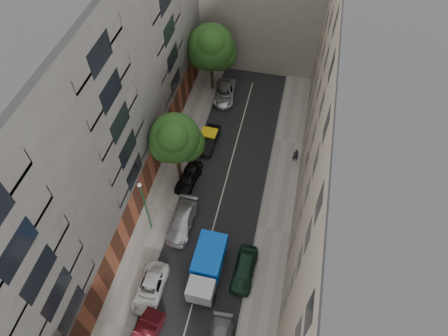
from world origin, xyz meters
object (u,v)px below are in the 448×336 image
(car_left_3, at_px, (182,221))
(pedestrian, at_px, (295,155))
(tree_mid, at_px, (176,140))
(tarp_truck, at_px, (207,267))
(car_left_2, at_px, (150,288))
(car_left_4, at_px, (189,177))
(lamp_post, at_px, (144,203))
(car_left_5, at_px, (209,140))
(car_right_2, at_px, (244,269))
(car_left_6, at_px, (225,93))
(tree_far, at_px, (212,49))

(car_left_3, xyz_separation_m, pedestrian, (9.20, 9.82, 0.28))
(tree_mid, bearing_deg, tarp_truck, -61.26)
(car_left_2, bearing_deg, car_left_4, 89.64)
(car_left_3, bearing_deg, car_left_4, 99.29)
(lamp_post, bearing_deg, car_left_3, 20.36)
(car_left_5, bearing_deg, tree_mid, -106.10)
(car_left_5, xyz_separation_m, pedestrian, (9.20, -0.44, 0.31))
(car_left_5, height_order, car_right_2, car_right_2)
(lamp_post, bearing_deg, tarp_truck, -27.12)
(lamp_post, bearing_deg, car_left_6, 81.97)
(car_left_4, xyz_separation_m, car_left_6, (0.80, 12.88, -0.02))
(tree_far, distance_m, pedestrian, 14.98)
(car_left_3, height_order, lamp_post, lamp_post)
(car_left_2, xyz_separation_m, car_left_4, (0.00, 11.52, 0.07))
(car_left_4, bearing_deg, car_left_2, -82.35)
(car_left_6, distance_m, tree_far, 5.47)
(pedestrian, bearing_deg, car_left_6, -50.41)
(tarp_truck, distance_m, tree_far, 23.96)
(tarp_truck, xyz_separation_m, tree_mid, (-5.10, 9.31, 4.23))
(car_left_2, height_order, car_right_2, car_right_2)
(tarp_truck, relative_size, tree_far, 0.66)
(car_left_3, height_order, car_left_4, car_left_3)
(car_right_2, xyz_separation_m, tree_mid, (-8.10, 8.55, 4.92))
(car_left_5, height_order, car_left_6, car_left_5)
(car_left_4, bearing_deg, tree_far, 101.37)
(lamp_post, relative_size, pedestrian, 4.10)
(car_left_3, height_order, tree_mid, tree_mid)
(pedestrian, bearing_deg, tree_mid, 13.65)
(car_left_4, bearing_deg, car_right_2, -41.46)
(lamp_post, distance_m, pedestrian, 16.41)
(car_left_6, relative_size, tree_mid, 0.60)
(car_left_5, bearing_deg, car_left_6, 92.56)
(car_right_2, bearing_deg, tree_far, 111.68)
(car_left_4, distance_m, tree_mid, 5.05)
(tarp_truck, distance_m, car_right_2, 3.17)
(tree_far, bearing_deg, lamp_post, -92.75)
(tree_far, height_order, pedestrian, tree_far)
(car_left_6, bearing_deg, car_left_3, -96.20)
(car_left_4, relative_size, car_left_6, 0.84)
(tarp_truck, height_order, pedestrian, tarp_truck)
(car_left_5, bearing_deg, lamp_post, -100.74)
(tree_mid, relative_size, lamp_post, 1.17)
(car_left_4, bearing_deg, pedestrian, 33.49)
(car_right_2, xyz_separation_m, lamp_post, (-9.06, 2.35, 3.67))
(car_left_2, distance_m, car_left_4, 11.52)
(tree_far, bearing_deg, car_left_4, -86.29)
(car_right_2, bearing_deg, tarp_truck, -164.19)
(tarp_truck, height_order, lamp_post, lamp_post)
(lamp_post, bearing_deg, car_left_2, -71.45)
(tarp_truck, relative_size, car_left_2, 1.23)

